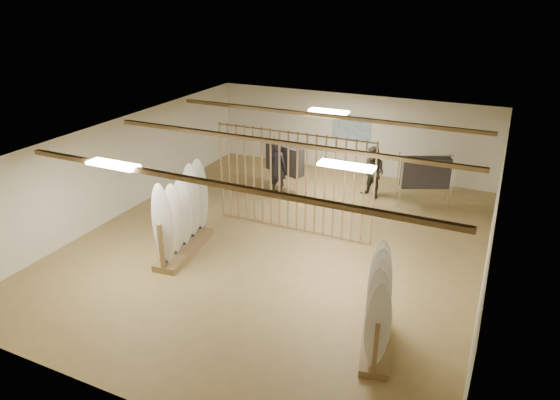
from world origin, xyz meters
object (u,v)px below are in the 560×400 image
at_px(rack_right, 377,315).
at_px(rack_left, 183,226).
at_px(clothing_rack_a, 285,159).
at_px(shopper_a, 278,164).
at_px(clothing_rack_b, 425,172).
at_px(shopper_b, 373,169).

bearing_deg(rack_right, rack_left, 151.97).
xyz_separation_m(clothing_rack_a, shopper_a, (-0.05, -0.41, -0.06)).
bearing_deg(clothing_rack_b, rack_right, -111.72).
distance_m(rack_right, shopper_a, 7.64).
height_order(rack_right, clothing_rack_a, rack_right).
xyz_separation_m(rack_left, clothing_rack_a, (0.55, 4.91, 0.33)).
bearing_deg(rack_left, clothing_rack_b, 40.78).
xyz_separation_m(rack_right, clothing_rack_b, (-0.38, 6.93, 0.43)).
relative_size(rack_left, shopper_b, 1.23).
distance_m(rack_left, shopper_a, 4.53).
xyz_separation_m(rack_left, clothing_rack_b, (4.91, 5.50, 0.34)).
relative_size(shopper_a, shopper_b, 1.06).
bearing_deg(shopper_b, rack_right, -51.08).
xyz_separation_m(clothing_rack_b, shopper_b, (-1.58, -0.04, -0.13)).
height_order(rack_left, rack_right, rack_left).
distance_m(clothing_rack_a, shopper_a, 0.42).
bearing_deg(rack_right, clothing_rack_a, 113.92).
relative_size(rack_right, clothing_rack_a, 1.23).
bearing_deg(rack_left, shopper_b, 51.13).
height_order(rack_left, shopper_b, rack_left).
bearing_deg(clothing_rack_b, shopper_a, 167.94).
bearing_deg(clothing_rack_a, shopper_a, -75.58).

